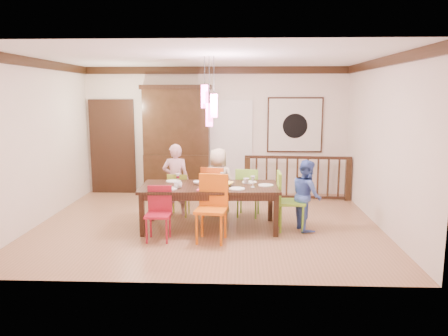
{
  "coord_description": "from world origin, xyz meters",
  "views": [
    {
      "loc": [
        0.6,
        -7.51,
        2.28
      ],
      "look_at": [
        0.28,
        0.1,
        1.0
      ],
      "focal_mm": 35.0,
      "sensor_mm": 36.0,
      "label": 1
    }
  ],
  "objects_px": {
    "chair_end_right": "(291,197)",
    "chair_far_left": "(179,191)",
    "china_hutch": "(177,141)",
    "balustrade": "(297,177)",
    "person_far_mid": "(218,182)",
    "person_far_left": "(176,180)",
    "person_end_right": "(307,195)",
    "dining_table": "(210,190)"
  },
  "relations": [
    {
      "from": "chair_far_left",
      "to": "person_end_right",
      "type": "bearing_deg",
      "value": 165.88
    },
    {
      "from": "chair_end_right",
      "to": "chair_far_left",
      "type": "bearing_deg",
      "value": 67.91
    },
    {
      "from": "dining_table",
      "to": "person_end_right",
      "type": "distance_m",
      "value": 1.65
    },
    {
      "from": "balustrade",
      "to": "person_far_left",
      "type": "distance_m",
      "value": 2.84
    },
    {
      "from": "china_hutch",
      "to": "person_far_left",
      "type": "height_order",
      "value": "china_hutch"
    },
    {
      "from": "china_hutch",
      "to": "person_end_right",
      "type": "relative_size",
      "value": 2.07
    },
    {
      "from": "chair_far_left",
      "to": "balustrade",
      "type": "distance_m",
      "value": 2.8
    },
    {
      "from": "balustrade",
      "to": "person_far_left",
      "type": "relative_size",
      "value": 1.69
    },
    {
      "from": "chair_far_left",
      "to": "chair_end_right",
      "type": "bearing_deg",
      "value": 162.7
    },
    {
      "from": "china_hutch",
      "to": "balustrade",
      "type": "height_order",
      "value": "china_hutch"
    },
    {
      "from": "person_end_right",
      "to": "person_far_left",
      "type": "bearing_deg",
      "value": 58.9
    },
    {
      "from": "china_hutch",
      "to": "person_far_mid",
      "type": "xyz_separation_m",
      "value": [
        1.03,
        -1.67,
        -0.61
      ]
    },
    {
      "from": "dining_table",
      "to": "chair_end_right",
      "type": "height_order",
      "value": "chair_end_right"
    },
    {
      "from": "dining_table",
      "to": "chair_far_left",
      "type": "relative_size",
      "value": 2.86
    },
    {
      "from": "chair_far_left",
      "to": "balustrade",
      "type": "xyz_separation_m",
      "value": [
        2.4,
        1.44,
        0.03
      ]
    },
    {
      "from": "chair_far_left",
      "to": "chair_end_right",
      "type": "relative_size",
      "value": 0.82
    },
    {
      "from": "dining_table",
      "to": "person_far_mid",
      "type": "relative_size",
      "value": 1.84
    },
    {
      "from": "dining_table",
      "to": "chair_far_left",
      "type": "distance_m",
      "value": 1.01
    },
    {
      "from": "person_end_right",
      "to": "chair_far_left",
      "type": "bearing_deg",
      "value": 59.15
    },
    {
      "from": "china_hutch",
      "to": "balustrade",
      "type": "distance_m",
      "value": 2.82
    },
    {
      "from": "chair_end_right",
      "to": "balustrade",
      "type": "height_order",
      "value": "chair_end_right"
    },
    {
      "from": "balustrade",
      "to": "person_end_right",
      "type": "xyz_separation_m",
      "value": [
        -0.12,
        -2.21,
        0.1
      ]
    },
    {
      "from": "balustrade",
      "to": "person_far_mid",
      "type": "bearing_deg",
      "value": -138.28
    },
    {
      "from": "person_far_left",
      "to": "person_end_right",
      "type": "height_order",
      "value": "person_far_left"
    },
    {
      "from": "person_far_mid",
      "to": "person_end_right",
      "type": "height_order",
      "value": "person_far_mid"
    },
    {
      "from": "chair_far_left",
      "to": "chair_end_right",
      "type": "xyz_separation_m",
      "value": [
        2.01,
        -0.8,
        0.1
      ]
    },
    {
      "from": "dining_table",
      "to": "person_far_left",
      "type": "distance_m",
      "value": 1.06
    },
    {
      "from": "dining_table",
      "to": "person_far_left",
      "type": "xyz_separation_m",
      "value": [
        -0.7,
        0.8,
        0.01
      ]
    },
    {
      "from": "dining_table",
      "to": "chair_end_right",
      "type": "distance_m",
      "value": 1.38
    },
    {
      "from": "china_hutch",
      "to": "person_far_left",
      "type": "xyz_separation_m",
      "value": [
        0.23,
        -1.75,
        -0.56
      ]
    },
    {
      "from": "chair_far_left",
      "to": "china_hutch",
      "type": "xyz_separation_m",
      "value": [
        -0.3,
        1.79,
        0.78
      ]
    },
    {
      "from": "chair_far_left",
      "to": "china_hutch",
      "type": "distance_m",
      "value": 1.97
    },
    {
      "from": "person_end_right",
      "to": "dining_table",
      "type": "bearing_deg",
      "value": 77.55
    },
    {
      "from": "china_hutch",
      "to": "person_far_mid",
      "type": "relative_size",
      "value": 1.94
    },
    {
      "from": "chair_far_left",
      "to": "china_hutch",
      "type": "bearing_deg",
      "value": -76.13
    },
    {
      "from": "dining_table",
      "to": "chair_end_right",
      "type": "bearing_deg",
      "value": -3.81
    },
    {
      "from": "chair_end_right",
      "to": "person_far_mid",
      "type": "xyz_separation_m",
      "value": [
        -1.28,
        0.92,
        0.07
      ]
    },
    {
      "from": "chair_far_left",
      "to": "person_far_left",
      "type": "relative_size",
      "value": 0.6
    },
    {
      "from": "person_end_right",
      "to": "chair_end_right",
      "type": "bearing_deg",
      "value": 85.62
    },
    {
      "from": "chair_end_right",
      "to": "person_far_mid",
      "type": "height_order",
      "value": "person_far_mid"
    },
    {
      "from": "person_far_mid",
      "to": "person_end_right",
      "type": "xyz_separation_m",
      "value": [
        1.55,
        -0.88,
        -0.04
      ]
    },
    {
      "from": "person_far_left",
      "to": "person_far_mid",
      "type": "relative_size",
      "value": 1.07
    }
  ]
}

